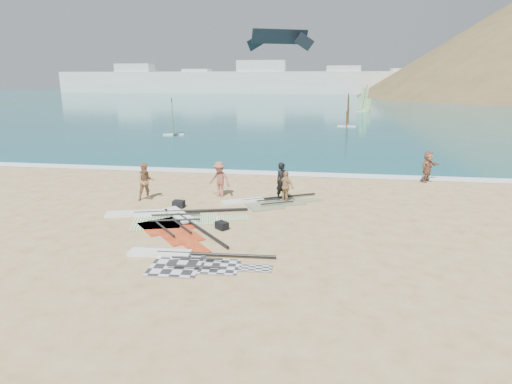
# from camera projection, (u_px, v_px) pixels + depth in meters

# --- Properties ---
(ground) EXTENTS (300.00, 300.00, 0.00)m
(ground) POSITION_uv_depth(u_px,v_px,m) (231.00, 245.00, 15.80)
(ground) COLOR #D2B47B
(ground) RESTS_ON ground
(sea) EXTENTS (300.00, 240.00, 0.06)m
(sea) POSITION_uv_depth(u_px,v_px,m) (313.00, 96.00, 141.79)
(sea) COLOR navy
(sea) RESTS_ON ground
(surf_line) EXTENTS (300.00, 1.20, 0.04)m
(surf_line) POSITION_uv_depth(u_px,v_px,m) (270.00, 174.00, 27.54)
(surf_line) COLOR white
(surf_line) RESTS_ON ground
(far_town) EXTENTS (160.00, 8.00, 12.00)m
(far_town) POSITION_uv_depth(u_px,v_px,m) (273.00, 81.00, 160.10)
(far_town) COLOR white
(far_town) RESTS_ON ground
(rig_grey) EXTENTS (5.18, 2.07, 0.20)m
(rig_grey) POSITION_uv_depth(u_px,v_px,m) (185.00, 260.00, 14.44)
(rig_grey) COLOR #29292B
(rig_grey) RESTS_ON ground
(rig_green) EXTENTS (6.50, 3.47, 0.20)m
(rig_green) POSITION_uv_depth(u_px,v_px,m) (165.00, 217.00, 18.92)
(rig_green) COLOR #57A92C
(rig_green) RESTS_ON ground
(rig_orange) EXTENTS (4.98, 3.36, 0.20)m
(rig_orange) POSITION_uv_depth(u_px,v_px,m) (264.00, 202.00, 21.13)
(rig_orange) COLOR #FFA12C
(rig_orange) RESTS_ON ground
(rig_red) EXTENTS (4.48, 5.27, 0.20)m
(rig_red) POSITION_uv_depth(u_px,v_px,m) (179.00, 225.00, 17.89)
(rig_red) COLOR #B5190E
(rig_red) RESTS_ON ground
(gear_bag_near) EXTENTS (0.56, 0.42, 0.34)m
(gear_bag_near) POSITION_uv_depth(u_px,v_px,m) (179.00, 204.00, 20.37)
(gear_bag_near) COLOR black
(gear_bag_near) RESTS_ON ground
(gear_bag_far) EXTENTS (0.62, 0.60, 0.31)m
(gear_bag_far) POSITION_uv_depth(u_px,v_px,m) (222.00, 225.00, 17.47)
(gear_bag_far) COLOR black
(gear_bag_far) RESTS_ON ground
(person_wetsuit) EXTENTS (0.84, 0.81, 1.94)m
(person_wetsuit) POSITION_uv_depth(u_px,v_px,m) (282.00, 182.00, 21.33)
(person_wetsuit) COLOR black
(person_wetsuit) RESTS_ON ground
(beachgoer_left) EXTENTS (1.17, 1.12, 1.90)m
(beachgoer_left) POSITION_uv_depth(u_px,v_px,m) (146.00, 182.00, 21.45)
(beachgoer_left) COLOR #9E714D
(beachgoer_left) RESTS_ON ground
(beachgoer_mid) EXTENTS (1.36, 1.04, 1.86)m
(beachgoer_mid) POSITION_uv_depth(u_px,v_px,m) (220.00, 179.00, 22.04)
(beachgoer_mid) COLOR #955445
(beachgoer_mid) RESTS_ON ground
(beachgoer_back) EXTENTS (0.97, 0.87, 1.58)m
(beachgoer_back) POSITION_uv_depth(u_px,v_px,m) (286.00, 187.00, 21.08)
(beachgoer_back) COLOR tan
(beachgoer_back) RESTS_ON ground
(beachgoer_right) EXTENTS (1.54, 1.65, 1.85)m
(beachgoer_right) POSITION_uv_depth(u_px,v_px,m) (428.00, 167.00, 25.16)
(beachgoer_right) COLOR #966046
(beachgoer_right) RESTS_ON ground
(windsurfer_left) EXTENTS (2.25, 2.54, 3.96)m
(windsurfer_left) POSITION_uv_depth(u_px,v_px,m) (173.00, 124.00, 45.41)
(windsurfer_left) COLOR white
(windsurfer_left) RESTS_ON ground
(windsurfer_centre) EXTENTS (2.36, 2.76, 4.17)m
(windsurfer_centre) POSITION_uv_depth(u_px,v_px,m) (347.00, 117.00, 53.11)
(windsurfer_centre) COLOR white
(windsurfer_centre) RESTS_ON ground
(windsurfer_right) EXTENTS (2.41, 2.36, 4.76)m
(windsurfer_right) POSITION_uv_depth(u_px,v_px,m) (364.00, 104.00, 75.78)
(windsurfer_right) COLOR white
(windsurfer_right) RESTS_ON ground
(kitesurf_kite) EXTENTS (8.36, 4.17, 2.78)m
(kitesurf_kite) POSITION_uv_depth(u_px,v_px,m) (280.00, 38.00, 56.29)
(kitesurf_kite) COLOR black
(kitesurf_kite) RESTS_ON ground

